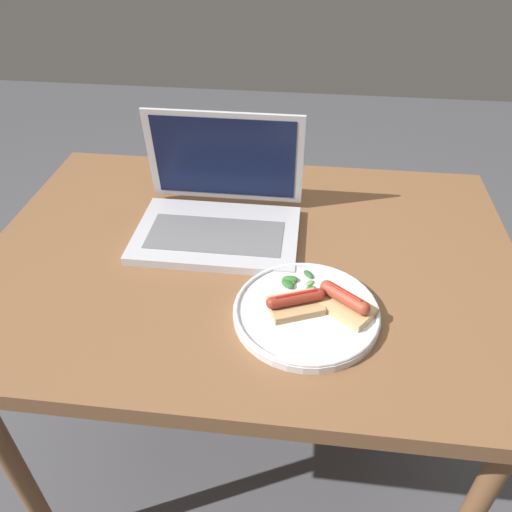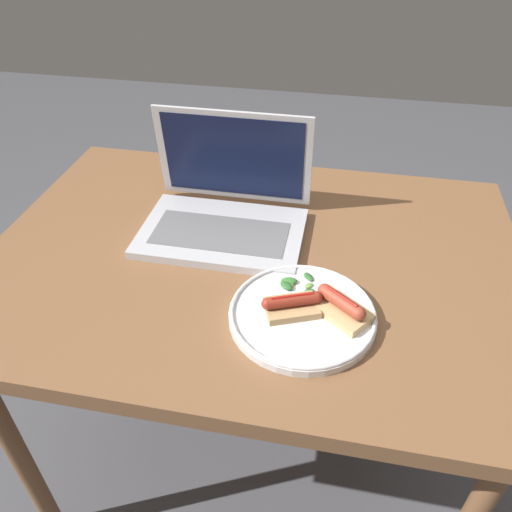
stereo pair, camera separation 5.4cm
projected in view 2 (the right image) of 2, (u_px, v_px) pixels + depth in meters
The scene contains 7 objects.
ground_plane at pixel (254, 452), 1.49m from camera, with size 6.00×6.00×0.00m, color #4C4C51.
desk at pixel (253, 279), 1.07m from camera, with size 1.09×0.79×0.76m.
laptop at pixel (225, 211), 1.07m from camera, with size 0.34×0.26×0.23m.
plate at pixel (302, 314), 0.87m from camera, with size 0.26×0.26×0.02m.
sausage_toast_left at pixel (292, 305), 0.86m from camera, with size 0.11×0.09×0.04m.
sausage_toast_middle at pixel (341, 306), 0.86m from camera, with size 0.12×0.11×0.04m.
salad_pile at pixel (294, 283), 0.92m from camera, with size 0.07×0.07×0.01m.
Camera 2 is at (0.16, -0.79, 1.39)m, focal length 35.00 mm.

